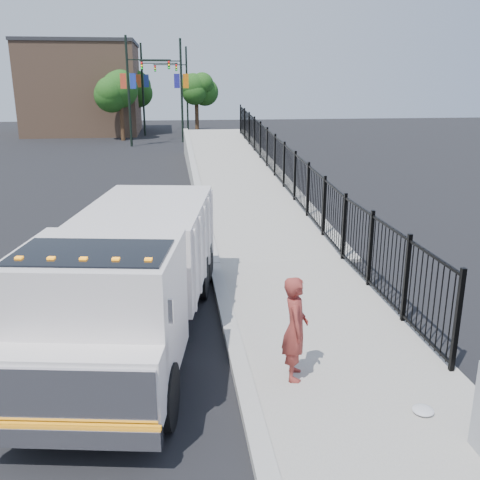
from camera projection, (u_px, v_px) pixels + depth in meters
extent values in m
plane|color=black|center=(231.00, 336.00, 10.61)|extent=(120.00, 120.00, 0.00)
cube|color=#9E998E|center=(359.00, 380.00, 8.93)|extent=(3.55, 12.00, 0.12)
cube|color=#ADAAA3|center=(245.00, 387.00, 8.69)|extent=(0.30, 12.00, 0.16)
cube|color=#9E998E|center=(238.00, 184.00, 26.07)|extent=(3.95, 24.06, 3.19)
cube|color=black|center=(284.00, 180.00, 22.19)|extent=(0.10, 28.00, 1.80)
cube|color=black|center=(138.00, 308.00, 10.55)|extent=(2.08, 6.78, 0.22)
cube|color=silver|center=(102.00, 310.00, 8.09)|extent=(2.64, 2.52, 1.97)
cube|color=silver|center=(78.00, 383.00, 7.05)|extent=(2.40, 1.06, 0.99)
cube|color=silver|center=(68.00, 398.00, 6.70)|extent=(2.25, 0.45, 0.84)
cube|color=silver|center=(69.00, 436.00, 6.77)|extent=(2.36, 0.57, 0.28)
cube|color=orange|center=(68.00, 426.00, 6.73)|extent=(2.34, 0.44, 0.06)
cube|color=black|center=(94.00, 279.00, 7.69)|extent=(2.35, 1.62, 0.84)
cube|color=silver|center=(149.00, 242.00, 11.49)|extent=(3.02, 4.48, 1.68)
cube|color=silver|center=(171.00, 311.00, 6.97)|extent=(0.07, 0.07, 0.35)
cube|color=orange|center=(19.00, 259.00, 7.27)|extent=(0.11, 0.09, 0.06)
cube|color=orange|center=(51.00, 259.00, 7.25)|extent=(0.11, 0.09, 0.06)
cube|color=orange|center=(83.00, 260.00, 7.24)|extent=(0.11, 0.09, 0.06)
cube|color=orange|center=(116.00, 260.00, 7.22)|extent=(0.11, 0.09, 0.06)
cube|color=orange|center=(148.00, 260.00, 7.20)|extent=(0.11, 0.09, 0.06)
cylinder|color=black|center=(23.00, 394.00, 7.77)|extent=(0.47, 1.03, 0.99)
cylinder|color=black|center=(164.00, 397.00, 7.69)|extent=(0.47, 1.03, 0.99)
cylinder|color=black|center=(112.00, 277.00, 12.39)|extent=(0.47, 1.03, 0.99)
cylinder|color=black|center=(201.00, 278.00, 12.32)|extent=(0.47, 1.03, 0.99)
cylinder|color=black|center=(123.00, 261.00, 13.43)|extent=(0.47, 1.03, 0.99)
cylinder|color=black|center=(205.00, 262.00, 13.36)|extent=(0.47, 1.03, 0.99)
imported|color=maroon|center=(295.00, 328.00, 8.68)|extent=(0.52, 0.70, 1.76)
ellipsoid|color=silver|center=(423.00, 410.00, 7.94)|extent=(0.33, 0.33, 0.08)
cylinder|color=black|center=(129.00, 92.00, 39.73)|extent=(0.18, 0.18, 8.00)
cube|color=black|center=(149.00, 60.00, 39.27)|extent=(3.20, 0.08, 0.08)
cube|color=black|center=(169.00, 65.00, 39.55)|extent=(0.18, 0.22, 0.60)
cube|color=#1D3298|center=(133.00, 81.00, 39.55)|extent=(0.45, 0.04, 1.10)
cube|color=#C73F23|center=(123.00, 81.00, 39.46)|extent=(0.45, 0.04, 1.10)
cylinder|color=black|center=(182.00, 91.00, 42.59)|extent=(0.18, 0.18, 8.00)
cube|color=black|center=(160.00, 61.00, 41.74)|extent=(3.20, 0.08, 0.08)
cube|color=black|center=(142.00, 66.00, 41.66)|extent=(0.18, 0.22, 0.60)
cube|color=orange|center=(186.00, 81.00, 42.41)|extent=(0.45, 0.04, 1.10)
cube|color=navy|center=(177.00, 81.00, 42.32)|extent=(0.45, 0.04, 1.10)
cylinder|color=black|center=(143.00, 90.00, 47.82)|extent=(0.18, 0.18, 8.00)
cube|color=black|center=(160.00, 63.00, 47.36)|extent=(3.20, 0.08, 0.08)
cube|color=black|center=(176.00, 67.00, 47.63)|extent=(0.18, 0.22, 0.60)
cube|color=#273D92|center=(146.00, 81.00, 47.64)|extent=(0.45, 0.04, 1.10)
cube|color=orange|center=(138.00, 81.00, 47.55)|extent=(0.45, 0.04, 1.10)
cylinder|color=black|center=(187.00, 89.00, 52.81)|extent=(0.18, 0.18, 8.00)
cube|color=black|center=(170.00, 65.00, 51.95)|extent=(3.20, 0.08, 0.08)
cube|color=black|center=(155.00, 68.00, 51.88)|extent=(0.18, 0.22, 0.60)
cube|color=#C04205|center=(190.00, 81.00, 52.62)|extent=(0.45, 0.04, 1.10)
cube|color=#105897|center=(183.00, 81.00, 52.53)|extent=(0.45, 0.04, 1.10)
cylinder|color=#382314|center=(122.00, 121.00, 44.45)|extent=(0.36, 0.36, 3.20)
sphere|color=#194714|center=(120.00, 91.00, 43.76)|extent=(3.11, 3.11, 3.11)
cylinder|color=#382314|center=(197.00, 117.00, 48.69)|extent=(0.36, 0.36, 3.20)
sphere|color=#194714|center=(196.00, 90.00, 48.00)|extent=(2.27, 2.27, 2.27)
cylinder|color=#382314|center=(136.00, 114.00, 53.49)|extent=(0.36, 0.36, 3.20)
sphere|color=#194714|center=(135.00, 89.00, 52.80)|extent=(3.26, 3.26, 3.26)
cube|color=#8C664C|center=(84.00, 90.00, 50.16)|extent=(10.00, 10.00, 8.00)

